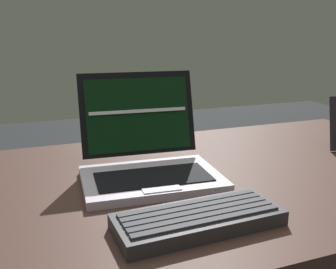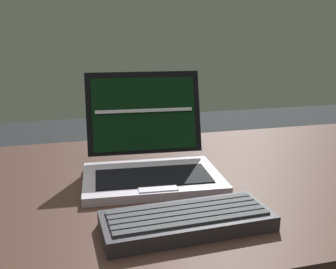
# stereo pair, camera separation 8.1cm
# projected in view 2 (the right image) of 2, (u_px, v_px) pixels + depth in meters

# --- Properties ---
(desk) EXTENTS (1.74, 0.75, 0.72)m
(desk) POSITION_uv_depth(u_px,v_px,m) (134.00, 219.00, 0.87)
(desk) COLOR #402922
(desk) RESTS_ON ground
(laptop_front) EXTENTS (0.32, 0.29, 0.23)m
(laptop_front) POSITION_uv_depth(u_px,v_px,m) (150.00, 157.00, 0.88)
(laptop_front) COLOR #BBB0C1
(laptop_front) RESTS_ON desk
(external_keyboard) EXTENTS (0.30, 0.12, 0.03)m
(external_keyboard) POSITION_uv_depth(u_px,v_px,m) (187.00, 220.00, 0.65)
(external_keyboard) COLOR #2F2C31
(external_keyboard) RESTS_ON desk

